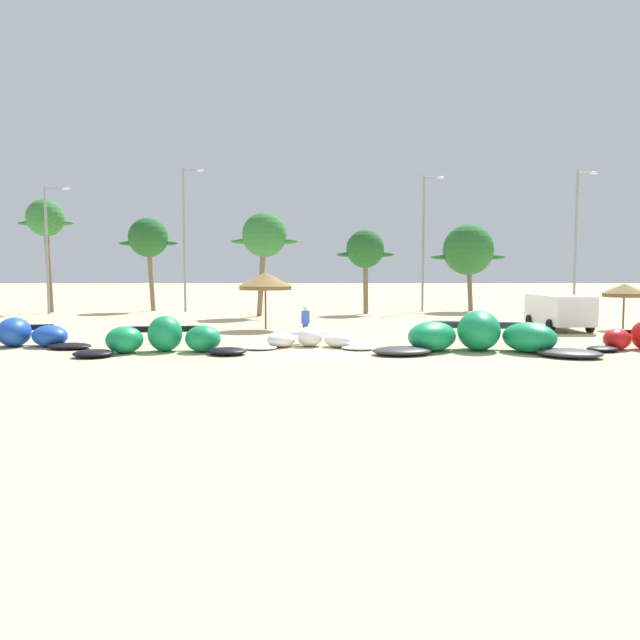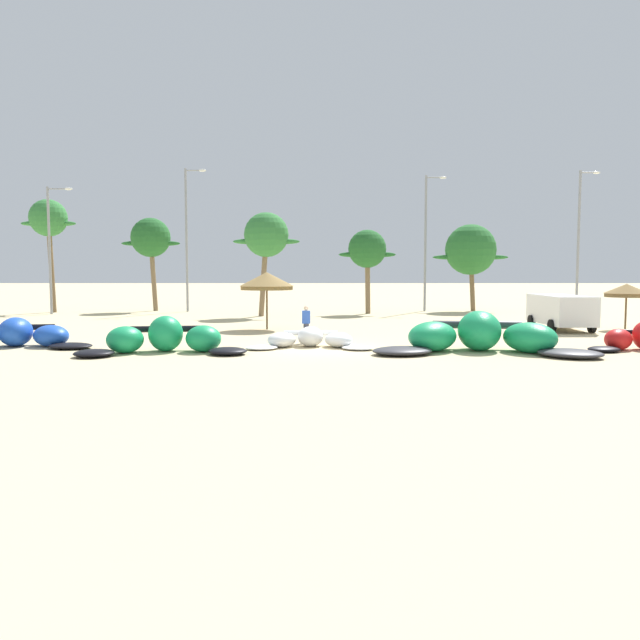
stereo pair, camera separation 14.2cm
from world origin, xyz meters
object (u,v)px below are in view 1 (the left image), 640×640
object	(u,v)px
kite_left	(164,339)
palm_leftmost	(46,220)
beach_umbrella_near_van	(265,281)
person_near_kites	(305,324)
lamppost_east_center	(425,237)
lamppost_west	(49,243)
kite_far_left	(12,336)
palm_left	(148,239)
lamppost_east	(577,236)
palm_center_left	(365,250)
palm_center_right	(468,250)
beach_umbrella_middle	(624,290)
palm_left_of_gap	(264,236)
kite_center	(480,336)
lamppost_west_center	(186,233)
kite_left_of_center	(310,340)
parked_van	(558,309)

from	to	relation	value
kite_left	palm_leftmost	world-z (taller)	palm_leftmost
beach_umbrella_near_van	person_near_kites	distance (m)	6.89
kite_left	lamppost_east_center	world-z (taller)	lamppost_east_center
beach_umbrella_near_van	lamppost_west	size ratio (longest dim) A/B	0.34
kite_far_left	palm_left	size ratio (longest dim) A/B	0.94
lamppost_east	palm_center_left	bearing A→B (deg)	176.53
palm_center_right	lamppost_east	size ratio (longest dim) A/B	0.66
beach_umbrella_middle	palm_left_of_gap	distance (m)	22.57
kite_center	palm_leftmost	size ratio (longest dim) A/B	1.03
kite_far_left	person_near_kites	size ratio (longest dim) A/B	4.19
lamppost_east_center	beach_umbrella_near_van	bearing A→B (deg)	-126.10
palm_center_left	lamppost_west_center	world-z (taller)	lamppost_west_center
kite_left_of_center	palm_left_of_gap	world-z (taller)	palm_left_of_gap
beach_umbrella_near_van	person_near_kites	size ratio (longest dim) A/B	1.89
kite_left	palm_center_right	distance (m)	30.79
palm_left_of_gap	palm_center_right	bearing A→B (deg)	20.06
palm_left_of_gap	lamppost_west_center	bearing A→B (deg)	142.93
palm_center_right	lamppost_east	bearing A→B (deg)	-30.16
parked_van	lamppost_west_center	world-z (taller)	lamppost_west_center
kite_far_left	palm_left_of_gap	bearing A→B (deg)	63.18
beach_umbrella_middle	palm_leftmost	xyz separation A→B (m)	(-36.51, 14.01, 4.81)
palm_center_right	parked_van	bearing A→B (deg)	-85.98
lamppost_east	palm_left	bearing A→B (deg)	172.53
kite_center	lamppost_east_center	distance (m)	25.10
kite_center	lamppost_west	xyz separation A→B (m)	(-25.49, 21.11, 4.50)
palm_center_left	lamppost_east	distance (m)	15.11
beach_umbrella_middle	lamppost_west_center	bearing A→B (deg)	150.52
palm_left_of_gap	palm_center_right	xyz separation A→B (m)	(15.36, 5.61, -0.78)
beach_umbrella_near_van	lamppost_east_center	world-z (taller)	lamppost_east_center
kite_center	parked_van	xyz separation A→B (m)	(6.54, 9.16, 0.49)
parked_van	palm_leftmost	size ratio (longest dim) A/B	0.59
beach_umbrella_middle	person_near_kites	world-z (taller)	beach_umbrella_middle
palm_left_of_gap	palm_left	bearing A→B (deg)	148.50
palm_center_left	beach_umbrella_middle	bearing A→B (deg)	-44.59
palm_left	palm_center_left	distance (m)	16.94
kite_left_of_center	kite_center	xyz separation A→B (m)	(6.63, -1.48, 0.28)
kite_left	person_near_kites	bearing A→B (deg)	30.52
parked_van	person_near_kites	xyz separation A→B (m)	(-13.37, -6.13, -0.27)
beach_umbrella_near_van	palm_center_left	distance (m)	14.03
beach_umbrella_middle	palm_center_right	distance (m)	16.52
kite_left_of_center	lamppost_west_center	xyz separation A→B (m)	(-9.65, 22.45, 5.63)
kite_left	lamppost_east	xyz separation A→B (m)	(24.47, 20.92, 5.07)
palm_center_left	lamppost_west	world-z (taller)	lamppost_west
palm_left	lamppost_west_center	size ratio (longest dim) A/B	0.67
kite_left	kite_far_left	bearing A→B (deg)	166.24
palm_leftmost	palm_left	bearing A→B (deg)	14.56
palm_left_of_gap	lamppost_west	bearing A→B (deg)	172.70
lamppost_east	parked_van	bearing A→B (deg)	-116.21
kite_far_left	kite_center	bearing A→B (deg)	-4.48
palm_center_right	person_near_kites	bearing A→B (deg)	-119.51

